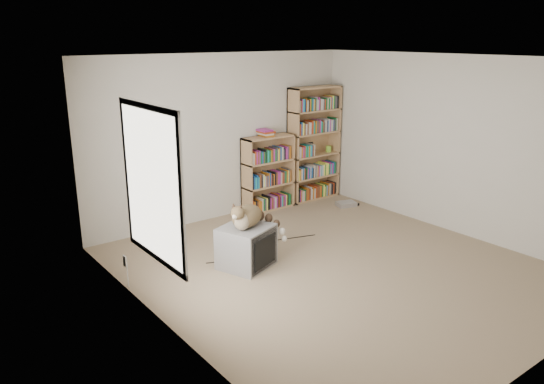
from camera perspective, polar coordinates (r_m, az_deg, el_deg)
floor at (r=6.61m, az=6.80°, el=-8.09°), size 4.50×5.00×0.01m
wall_back at (r=8.12m, az=-5.30°, el=5.88°), size 4.50×0.02×2.50m
wall_left at (r=4.94m, az=-11.81°, el=-1.43°), size 0.02×5.00×2.50m
wall_right at (r=7.91m, az=18.95°, el=4.77°), size 0.02×5.00×2.50m
ceiling at (r=6.02m, az=7.62°, el=14.08°), size 4.50×5.00×0.02m
window at (r=5.07m, az=-12.78°, el=0.76°), size 0.02×1.22×1.52m
crt_tv at (r=6.53m, az=-2.83°, el=-5.87°), size 0.74×0.71×0.52m
cat at (r=6.42m, az=-2.13°, el=-2.83°), size 0.81×0.50×0.58m
bookcase_tall at (r=9.10m, az=4.44°, el=4.88°), size 0.96×0.30×1.92m
bookcase_short at (r=8.58m, az=-0.50°, el=1.72°), size 0.88×0.30×1.20m
book_stack at (r=8.41m, az=-0.71°, el=6.40°), size 0.20×0.26×0.11m
green_mug at (r=9.32m, az=6.05°, el=4.66°), size 0.10×0.10×0.11m
framed_print at (r=9.16m, az=4.11°, el=4.77°), size 0.14×0.05×0.19m
dvd_player at (r=8.92m, az=7.98°, el=-1.28°), size 0.36×0.31×0.07m
wall_outlet at (r=6.18m, az=-15.55°, el=-7.19°), size 0.01×0.08×0.13m
floor_cables at (r=7.29m, az=-1.38°, el=-5.53°), size 1.20×0.70×0.01m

